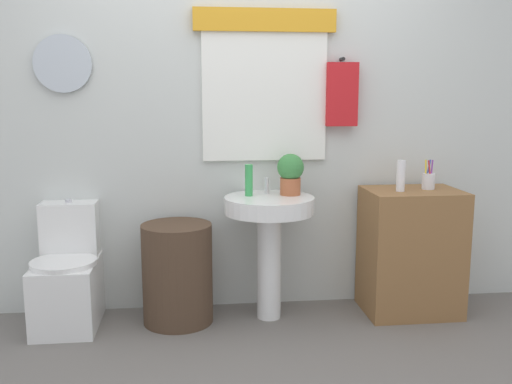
{
  "coord_description": "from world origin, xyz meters",
  "views": [
    {
      "loc": [
        -0.3,
        -2.52,
        1.4
      ],
      "look_at": [
        0.08,
        0.8,
        0.81
      ],
      "focal_mm": 39.88,
      "sensor_mm": 36.0,
      "label": 1
    }
  ],
  "objects_px": {
    "laundry_hamper": "(177,273)",
    "toothbrush_cup": "(428,180)",
    "soap_bottle": "(249,180)",
    "wooden_cabinet": "(411,251)",
    "potted_plant": "(290,172)",
    "lotion_bottle": "(401,176)",
    "pedestal_sink": "(269,225)",
    "toilet": "(68,279)"
  },
  "relations": [
    {
      "from": "laundry_hamper",
      "to": "lotion_bottle",
      "type": "distance_m",
      "value": 1.5
    },
    {
      "from": "potted_plant",
      "to": "toothbrush_cup",
      "type": "xyz_separation_m",
      "value": [
        0.88,
        -0.04,
        -0.06
      ]
    },
    {
      "from": "soap_bottle",
      "to": "toothbrush_cup",
      "type": "height_order",
      "value": "toothbrush_cup"
    },
    {
      "from": "toilet",
      "to": "pedestal_sink",
      "type": "height_order",
      "value": "pedestal_sink"
    },
    {
      "from": "pedestal_sink",
      "to": "soap_bottle",
      "type": "height_order",
      "value": "soap_bottle"
    },
    {
      "from": "toilet",
      "to": "soap_bottle",
      "type": "relative_size",
      "value": 3.86
    },
    {
      "from": "laundry_hamper",
      "to": "pedestal_sink",
      "type": "distance_m",
      "value": 0.63
    },
    {
      "from": "toilet",
      "to": "toothbrush_cup",
      "type": "distance_m",
      "value": 2.31
    },
    {
      "from": "potted_plant",
      "to": "toothbrush_cup",
      "type": "bearing_deg",
      "value": -2.61
    },
    {
      "from": "lotion_bottle",
      "to": "toothbrush_cup",
      "type": "distance_m",
      "value": 0.22
    },
    {
      "from": "laundry_hamper",
      "to": "wooden_cabinet",
      "type": "xyz_separation_m",
      "value": [
        1.48,
        0.0,
        0.09
      ]
    },
    {
      "from": "pedestal_sink",
      "to": "potted_plant",
      "type": "xyz_separation_m",
      "value": [
        0.14,
        0.06,
        0.32
      ]
    },
    {
      "from": "potted_plant",
      "to": "toothbrush_cup",
      "type": "distance_m",
      "value": 0.88
    },
    {
      "from": "pedestal_sink",
      "to": "wooden_cabinet",
      "type": "relative_size",
      "value": 0.97
    },
    {
      "from": "toilet",
      "to": "lotion_bottle",
      "type": "height_order",
      "value": "lotion_bottle"
    },
    {
      "from": "pedestal_sink",
      "to": "lotion_bottle",
      "type": "distance_m",
      "value": 0.87
    },
    {
      "from": "soap_bottle",
      "to": "laundry_hamper",
      "type": "bearing_deg",
      "value": -173.61
    },
    {
      "from": "soap_bottle",
      "to": "lotion_bottle",
      "type": "xyz_separation_m",
      "value": [
        0.93,
        -0.09,
        0.02
      ]
    },
    {
      "from": "toilet",
      "to": "toothbrush_cup",
      "type": "xyz_separation_m",
      "value": [
        2.24,
        -0.01,
        0.57
      ]
    },
    {
      "from": "potted_plant",
      "to": "toilet",
      "type": "bearing_deg",
      "value": -178.87
    },
    {
      "from": "pedestal_sink",
      "to": "toothbrush_cup",
      "type": "relative_size",
      "value": 4.17
    },
    {
      "from": "pedestal_sink",
      "to": "potted_plant",
      "type": "bearing_deg",
      "value": 23.2
    },
    {
      "from": "laundry_hamper",
      "to": "lotion_bottle",
      "type": "height_order",
      "value": "lotion_bottle"
    },
    {
      "from": "toilet",
      "to": "potted_plant",
      "type": "distance_m",
      "value": 1.5
    },
    {
      "from": "laundry_hamper",
      "to": "potted_plant",
      "type": "bearing_deg",
      "value": 4.85
    },
    {
      "from": "pedestal_sink",
      "to": "toothbrush_cup",
      "type": "height_order",
      "value": "toothbrush_cup"
    },
    {
      "from": "lotion_bottle",
      "to": "toothbrush_cup",
      "type": "bearing_deg",
      "value": 16.34
    },
    {
      "from": "soap_bottle",
      "to": "toothbrush_cup",
      "type": "distance_m",
      "value": 1.14
    },
    {
      "from": "potted_plant",
      "to": "lotion_bottle",
      "type": "height_order",
      "value": "potted_plant"
    },
    {
      "from": "wooden_cabinet",
      "to": "soap_bottle",
      "type": "bearing_deg",
      "value": 177.23
    },
    {
      "from": "toothbrush_cup",
      "to": "toilet",
      "type": "bearing_deg",
      "value": 179.67
    },
    {
      "from": "pedestal_sink",
      "to": "toothbrush_cup",
      "type": "xyz_separation_m",
      "value": [
        1.02,
        0.02,
        0.26
      ]
    },
    {
      "from": "toothbrush_cup",
      "to": "soap_bottle",
      "type": "bearing_deg",
      "value": 178.49
    },
    {
      "from": "pedestal_sink",
      "to": "toilet",
      "type": "bearing_deg",
      "value": 178.45
    },
    {
      "from": "laundry_hamper",
      "to": "toothbrush_cup",
      "type": "height_order",
      "value": "toothbrush_cup"
    },
    {
      "from": "lotion_bottle",
      "to": "toothbrush_cup",
      "type": "relative_size",
      "value": 1.04
    },
    {
      "from": "potted_plant",
      "to": "pedestal_sink",
      "type": "bearing_deg",
      "value": -156.8
    },
    {
      "from": "laundry_hamper",
      "to": "toothbrush_cup",
      "type": "distance_m",
      "value": 1.67
    },
    {
      "from": "potted_plant",
      "to": "toothbrush_cup",
      "type": "relative_size",
      "value": 1.38
    },
    {
      "from": "laundry_hamper",
      "to": "pedestal_sink",
      "type": "bearing_deg",
      "value": 0.0
    },
    {
      "from": "toothbrush_cup",
      "to": "lotion_bottle",
      "type": "bearing_deg",
      "value": -163.66
    },
    {
      "from": "soap_bottle",
      "to": "toothbrush_cup",
      "type": "xyz_separation_m",
      "value": [
        1.14,
        -0.03,
        -0.02
      ]
    }
  ]
}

